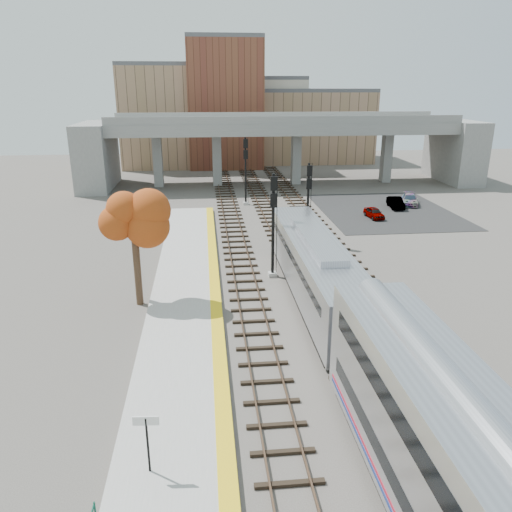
{
  "coord_description": "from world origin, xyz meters",
  "views": [
    {
      "loc": [
        -5.8,
        -24.09,
        13.23
      ],
      "look_at": [
        -2.57,
        6.91,
        2.5
      ],
      "focal_mm": 35.0,
      "sensor_mm": 36.0,
      "label": 1
    }
  ],
  "objects_px": {
    "signal_mast_far": "(246,171)",
    "tree": "(133,221)",
    "car_a": "(374,213)",
    "car_b": "(396,203)",
    "locomotive": "(315,267)",
    "signal_mast_near": "(273,226)",
    "signal_mast_mid": "(308,205)",
    "car_c": "(410,200)"
  },
  "relations": [
    {
      "from": "locomotive",
      "to": "tree",
      "type": "relative_size",
      "value": 2.59
    },
    {
      "from": "tree",
      "to": "car_a",
      "type": "relative_size",
      "value": 2.29
    },
    {
      "from": "signal_mast_far",
      "to": "car_b",
      "type": "height_order",
      "value": "signal_mast_far"
    },
    {
      "from": "signal_mast_far",
      "to": "car_b",
      "type": "xyz_separation_m",
      "value": [
        16.63,
        -3.54,
        -3.26
      ]
    },
    {
      "from": "car_a",
      "to": "signal_mast_far",
      "type": "bearing_deg",
      "value": 143.65
    },
    {
      "from": "signal_mast_far",
      "to": "car_c",
      "type": "bearing_deg",
      "value": -6.32
    },
    {
      "from": "car_a",
      "to": "car_c",
      "type": "bearing_deg",
      "value": 36.3
    },
    {
      "from": "signal_mast_near",
      "to": "car_b",
      "type": "bearing_deg",
      "value": 49.59
    },
    {
      "from": "signal_mast_near",
      "to": "car_a",
      "type": "distance_m",
      "value": 20.37
    },
    {
      "from": "signal_mast_mid",
      "to": "signal_mast_far",
      "type": "height_order",
      "value": "signal_mast_far"
    },
    {
      "from": "locomotive",
      "to": "car_a",
      "type": "bearing_deg",
      "value": 61.78
    },
    {
      "from": "car_b",
      "to": "car_c",
      "type": "relative_size",
      "value": 0.88
    },
    {
      "from": "signal_mast_mid",
      "to": "car_a",
      "type": "xyz_separation_m",
      "value": [
        8.69,
        7.73,
        -2.87
      ]
    },
    {
      "from": "signal_mast_mid",
      "to": "car_b",
      "type": "height_order",
      "value": "signal_mast_mid"
    },
    {
      "from": "locomotive",
      "to": "signal_mast_far",
      "type": "bearing_deg",
      "value": 94.37
    },
    {
      "from": "locomotive",
      "to": "signal_mast_near",
      "type": "relative_size",
      "value": 2.54
    },
    {
      "from": "car_c",
      "to": "signal_mast_far",
      "type": "bearing_deg",
      "value": -167.55
    },
    {
      "from": "car_b",
      "to": "car_c",
      "type": "distance_m",
      "value": 2.66
    },
    {
      "from": "car_b",
      "to": "car_c",
      "type": "height_order",
      "value": "same"
    },
    {
      "from": "signal_mast_near",
      "to": "tree",
      "type": "height_order",
      "value": "signal_mast_near"
    },
    {
      "from": "signal_mast_far",
      "to": "car_c",
      "type": "xyz_separation_m",
      "value": [
        18.85,
        -2.09,
        -3.26
      ]
    },
    {
      "from": "car_b",
      "to": "signal_mast_far",
      "type": "bearing_deg",
      "value": 174.39
    },
    {
      "from": "signal_mast_mid",
      "to": "signal_mast_far",
      "type": "distance_m",
      "value": 15.84
    },
    {
      "from": "signal_mast_near",
      "to": "signal_mast_far",
      "type": "xyz_separation_m",
      "value": [
        0.0,
        23.08,
        0.1
      ]
    },
    {
      "from": "locomotive",
      "to": "signal_mast_far",
      "type": "distance_m",
      "value": 27.61
    },
    {
      "from": "car_a",
      "to": "car_b",
      "type": "distance_m",
      "value": 5.56
    },
    {
      "from": "locomotive",
      "to": "tree",
      "type": "xyz_separation_m",
      "value": [
        -11.14,
        0.55,
        3.17
      ]
    },
    {
      "from": "signal_mast_mid",
      "to": "car_b",
      "type": "bearing_deg",
      "value": 43.14
    },
    {
      "from": "signal_mast_near",
      "to": "signal_mast_far",
      "type": "height_order",
      "value": "signal_mast_far"
    },
    {
      "from": "car_a",
      "to": "car_c",
      "type": "height_order",
      "value": "car_c"
    },
    {
      "from": "signal_mast_mid",
      "to": "car_a",
      "type": "height_order",
      "value": "signal_mast_mid"
    },
    {
      "from": "locomotive",
      "to": "signal_mast_mid",
      "type": "bearing_deg",
      "value": 80.69
    },
    {
      "from": "locomotive",
      "to": "car_c",
      "type": "bearing_deg",
      "value": 56.59
    },
    {
      "from": "car_c",
      "to": "tree",
      "type": "bearing_deg",
      "value": -119.53
    },
    {
      "from": "signal_mast_near",
      "to": "signal_mast_mid",
      "type": "relative_size",
      "value": 1.07
    },
    {
      "from": "signal_mast_near",
      "to": "car_b",
      "type": "height_order",
      "value": "signal_mast_near"
    },
    {
      "from": "signal_mast_far",
      "to": "tree",
      "type": "distance_m",
      "value": 28.46
    },
    {
      "from": "tree",
      "to": "locomotive",
      "type": "bearing_deg",
      "value": -2.81
    },
    {
      "from": "locomotive",
      "to": "car_c",
      "type": "distance_m",
      "value": 30.47
    },
    {
      "from": "locomotive",
      "to": "signal_mast_mid",
      "type": "height_order",
      "value": "signal_mast_mid"
    },
    {
      "from": "car_a",
      "to": "car_b",
      "type": "xyz_separation_m",
      "value": [
        3.84,
        4.02,
        0.06
      ]
    },
    {
      "from": "locomotive",
      "to": "car_b",
      "type": "bearing_deg",
      "value": 58.74
    }
  ]
}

